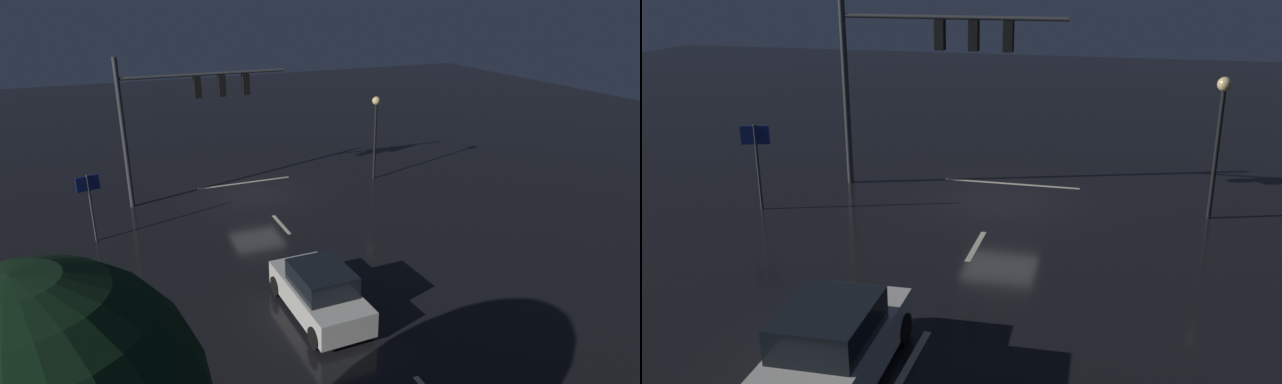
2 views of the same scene
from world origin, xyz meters
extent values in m
plane|color=black|center=(0.00, 0.00, 0.00)|extent=(80.00, 80.00, 0.00)
cylinder|color=#383A3D|center=(5.80, -0.78, 3.48)|extent=(0.22, 0.22, 6.95)
cylinder|color=#383A3D|center=(1.94, -0.78, 5.99)|extent=(7.72, 0.14, 0.14)
cube|color=black|center=(2.32, -0.78, 5.42)|extent=(0.32, 0.36, 1.00)
sphere|color=black|center=(2.32, -0.97, 5.74)|extent=(0.20, 0.20, 0.20)
sphere|color=black|center=(2.32, -0.97, 5.42)|extent=(0.20, 0.20, 0.20)
sphere|color=#19F24C|center=(2.32, -0.97, 5.10)|extent=(0.20, 0.20, 0.20)
cube|color=black|center=(1.16, -0.78, 5.42)|extent=(0.32, 0.36, 1.00)
sphere|color=black|center=(1.16, -0.97, 5.74)|extent=(0.20, 0.20, 0.20)
sphere|color=black|center=(1.16, -0.97, 5.42)|extent=(0.20, 0.20, 0.20)
sphere|color=#19F24C|center=(1.16, -0.97, 5.10)|extent=(0.20, 0.20, 0.20)
cube|color=black|center=(0.01, -0.78, 5.42)|extent=(0.32, 0.36, 1.00)
sphere|color=black|center=(0.01, -0.97, 5.74)|extent=(0.20, 0.20, 0.20)
sphere|color=black|center=(0.01, -0.97, 5.42)|extent=(0.20, 0.20, 0.20)
sphere|color=#19F24C|center=(0.01, -0.97, 5.10)|extent=(0.20, 0.20, 0.20)
cube|color=beige|center=(0.00, 4.00, 0.00)|extent=(0.16, 2.20, 0.01)
cube|color=beige|center=(0.00, 10.00, 0.00)|extent=(0.16, 2.20, 0.01)
cube|color=beige|center=(0.00, -1.98, 0.00)|extent=(5.00, 0.16, 0.01)
cube|color=silver|center=(1.18, 11.09, 0.62)|extent=(1.92, 4.35, 0.80)
cube|color=black|center=(1.18, 11.29, 1.36)|extent=(1.66, 2.14, 0.68)
cylinder|color=black|center=(2.06, 9.51, 0.34)|extent=(0.24, 0.69, 0.68)
cylinder|color=black|center=(0.38, 9.46, 0.34)|extent=(0.24, 0.69, 0.68)
cylinder|color=black|center=(1.98, 12.71, 0.34)|extent=(0.24, 0.69, 0.68)
cylinder|color=black|center=(0.30, 12.66, 0.34)|extent=(0.24, 0.69, 0.68)
sphere|color=#F9EFC6|center=(1.89, 8.98, 0.67)|extent=(0.20, 0.20, 0.20)
sphere|color=#F9EFC6|center=(0.59, 8.95, 0.67)|extent=(0.20, 0.20, 0.20)
cylinder|color=black|center=(-6.69, 0.06, 2.04)|extent=(0.14, 0.14, 4.08)
sphere|color=#F9D88C|center=(-6.69, 0.06, 4.26)|extent=(0.44, 0.44, 0.44)
cylinder|color=#383A3D|center=(7.52, 2.62, 1.42)|extent=(0.09, 0.09, 2.85)
cube|color=navy|center=(7.52, 2.62, 2.50)|extent=(0.88, 0.32, 0.60)
camera|label=1|loc=(6.99, 24.89, 9.68)|focal=30.69mm
camera|label=2|loc=(-3.78, 21.34, 7.58)|focal=37.82mm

